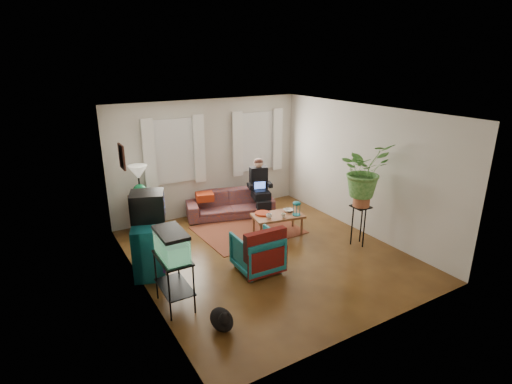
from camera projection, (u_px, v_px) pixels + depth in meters
floor at (267, 254)px, 7.37m from camera, size 4.50×5.00×0.01m
ceiling at (268, 112)px, 6.53m from camera, size 4.50×5.00×0.01m
wall_back at (208, 158)px, 8.98m from camera, size 4.50×0.01×2.60m
wall_front at (376, 242)px, 4.91m from camera, size 4.50×0.01×2.60m
wall_left at (138, 212)px, 5.86m from camera, size 0.01×5.00×2.60m
wall_right at (362, 170)px, 8.03m from camera, size 0.01×5.00×2.60m
window_left at (174, 151)px, 8.50m from camera, size 1.08×0.04×1.38m
window_right at (256, 141)px, 9.49m from camera, size 1.08×0.04×1.38m
curtains_left at (175, 152)px, 8.43m from camera, size 1.36×0.06×1.50m
curtains_right at (258, 142)px, 9.42m from camera, size 1.36×0.06×1.50m
picture_frame at (122, 157)px, 6.36m from camera, size 0.04×0.32×0.40m
area_rug at (248, 230)px, 8.38m from camera, size 2.06×1.67×0.01m
sofa at (230, 200)px, 9.05m from camera, size 2.09×1.26×0.76m
seated_person at (260, 189)px, 9.16m from camera, size 0.63×0.71×1.16m
side_table at (142, 214)px, 8.29m from camera, size 0.60×0.60×0.74m
table_lamp at (139, 182)px, 8.07m from camera, size 0.45×0.45×0.67m
dresser at (150, 246)px, 6.72m from camera, size 0.79×1.09×0.88m
crt_tv at (148, 206)px, 6.60m from camera, size 0.67×0.64×0.47m
aquarium_stand at (174, 282)px, 5.73m from camera, size 0.40×0.71×0.79m
aquarium at (172, 244)px, 5.53m from camera, size 0.36×0.65×0.42m
black_cat at (222, 317)px, 5.29m from camera, size 0.36×0.48×0.37m
armchair at (257, 250)px, 6.73m from camera, size 0.73×0.69×0.74m
serape_throw at (266, 249)px, 6.44m from camera, size 0.74×0.19×0.61m
coffee_table at (278, 224)px, 8.15m from camera, size 1.10×0.73×0.42m
cup_a at (269, 216)px, 7.91m from camera, size 0.13×0.13×0.09m
cup_b at (283, 215)px, 7.94m from camera, size 0.11×0.11×0.09m
bowl at (288, 210)px, 8.25m from camera, size 0.23×0.23×0.05m
snack_tray at (263, 213)px, 8.11m from camera, size 0.37×0.37×0.04m
birdcage at (297, 208)px, 8.03m from camera, size 0.19×0.19×0.30m
plant_stand at (359, 225)px, 7.63m from camera, size 0.34×0.34×0.79m
potted_plant at (363, 178)px, 7.33m from camera, size 0.93×0.81×1.01m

